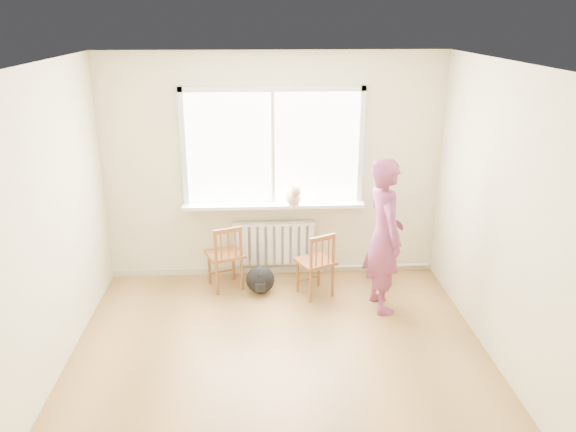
{
  "coord_description": "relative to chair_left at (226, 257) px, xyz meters",
  "views": [
    {
      "loc": [
        -0.17,
        -4.17,
        3.08
      ],
      "look_at": [
        0.12,
        1.2,
        1.13
      ],
      "focal_mm": 35.0,
      "sensor_mm": 36.0,
      "label": 1
    }
  ],
  "objects": [
    {
      "name": "floor",
      "position": [
        0.57,
        -1.83,
        -0.41
      ],
      "size": [
        4.5,
        4.5,
        0.0
      ],
      "primitive_type": "plane",
      "color": "#AA7B45",
      "rests_on": "ground"
    },
    {
      "name": "ceiling",
      "position": [
        0.57,
        -1.83,
        2.29
      ],
      "size": [
        4.5,
        4.5,
        0.0
      ],
      "primitive_type": "plane",
      "rotation": [
        3.14,
        0.0,
        0.0
      ],
      "color": "white",
      "rests_on": "back_wall"
    },
    {
      "name": "back_wall",
      "position": [
        0.57,
        0.42,
        0.94
      ],
      "size": [
        4.0,
        0.01,
        2.7
      ],
      "primitive_type": "cube",
      "color": "beige",
      "rests_on": "ground"
    },
    {
      "name": "window",
      "position": [
        0.57,
        0.4,
        1.26
      ],
      "size": [
        2.12,
        0.05,
        1.42
      ],
      "color": "white",
      "rests_on": "back_wall"
    },
    {
      "name": "windowsill",
      "position": [
        0.57,
        0.31,
        0.52
      ],
      "size": [
        2.15,
        0.22,
        0.04
      ],
      "primitive_type": "cube",
      "color": "white",
      "rests_on": "back_wall"
    },
    {
      "name": "radiator",
      "position": [
        0.57,
        0.33,
        0.03
      ],
      "size": [
        1.0,
        0.12,
        0.55
      ],
      "color": "white",
      "rests_on": "back_wall"
    },
    {
      "name": "heating_pipe",
      "position": [
        1.82,
        0.36,
        -0.33
      ],
      "size": [
        1.4,
        0.04,
        0.04
      ],
      "primitive_type": "cylinder",
      "rotation": [
        0.0,
        1.57,
        0.0
      ],
      "color": "silver",
      "rests_on": "back_wall"
    },
    {
      "name": "baseboard",
      "position": [
        0.57,
        0.41,
        -0.37
      ],
      "size": [
        4.0,
        0.03,
        0.08
      ],
      "primitive_type": "cube",
      "color": "beige",
      "rests_on": "ground"
    },
    {
      "name": "chair_left",
      "position": [
        0.0,
        0.0,
        0.0
      ],
      "size": [
        0.51,
        0.5,
        0.8
      ],
      "rotation": [
        0.0,
        0.0,
        3.51
      ],
      "color": "#95572B",
      "rests_on": "floor"
    },
    {
      "name": "chair_right",
      "position": [
        1.04,
        -0.23,
        -0.01
      ],
      "size": [
        0.51,
        0.5,
        0.78
      ],
      "rotation": [
        0.0,
        0.0,
        3.6
      ],
      "color": "#95572B",
      "rests_on": "floor"
    },
    {
      "name": "person",
      "position": [
        1.72,
        -0.53,
        0.44
      ],
      "size": [
        0.49,
        0.67,
        1.69
      ],
      "primitive_type": "imported",
      "rotation": [
        0.0,
        0.0,
        1.71
      ],
      "color": "#C0406F",
      "rests_on": "floor"
    },
    {
      "name": "cat",
      "position": [
        0.8,
        0.23,
        0.66
      ],
      "size": [
        0.23,
        0.44,
        0.29
      ],
      "rotation": [
        0.0,
        0.0,
        0.14
      ],
      "color": "beige",
      "rests_on": "windowsill"
    },
    {
      "name": "backpack",
      "position": [
        0.39,
        -0.12,
        -0.24
      ],
      "size": [
        0.4,
        0.36,
        0.33
      ],
      "primitive_type": "ellipsoid",
      "rotation": [
        0.0,
        0.0,
        -0.39
      ],
      "color": "black",
      "rests_on": "floor"
    }
  ]
}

